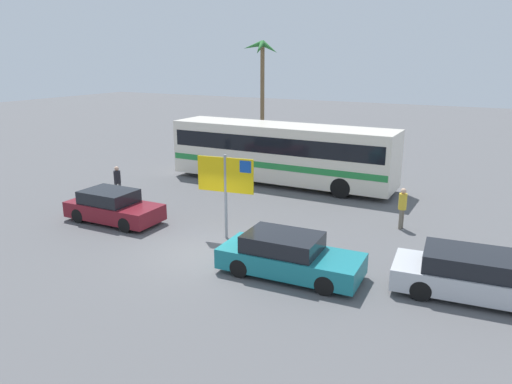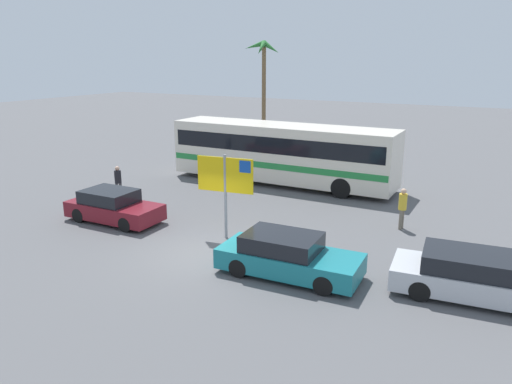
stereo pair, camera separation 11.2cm
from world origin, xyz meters
The scene contains 9 objects.
ground centered at (0.00, 0.00, 0.00)m, with size 120.00×120.00×0.00m, color #565659.
bus_front_coach centered at (-1.92, 10.23, 1.78)m, with size 12.19×2.67×3.17m.
ferry_sign centered at (-0.17, 1.83, 2.33)m, with size 2.19×0.37×3.20m.
car_silver centered at (8.43, 1.14, 0.64)m, with size 4.71×2.26×1.32m.
car_maroon centered at (-5.33, 1.21, 0.63)m, with size 4.07×1.80×1.32m.
car_teal centered at (3.20, -0.05, 0.64)m, with size 4.53×2.00×1.32m.
pedestrian_by_bus centered at (-7.55, 3.83, 0.94)m, with size 0.32×0.32×1.60m.
pedestrian_crossing_lot centered at (5.40, 5.96, 0.98)m, with size 0.32×0.32×1.67m.
palm_tree_seaside centered at (-8.88, 21.43, 6.08)m, with size 2.82×2.97×7.84m.
Camera 1 is at (8.94, -12.93, 6.63)m, focal length 34.12 mm.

